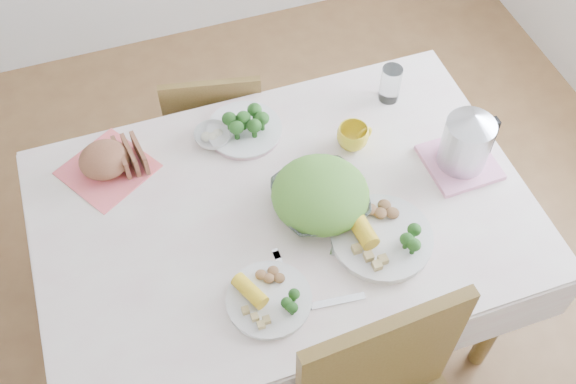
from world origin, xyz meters
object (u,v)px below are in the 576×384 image
object	(u,v)px
yellow_mug	(353,137)
dinner_plate_left	(269,300)
dinner_plate_right	(382,238)
electric_kettle	(467,139)
salad_bowl	(320,200)
dining_table	(284,272)
chair_far	(215,117)

from	to	relation	value
yellow_mug	dinner_plate_left	bearing A→B (deg)	-133.75
dinner_plate_right	electric_kettle	world-z (taller)	electric_kettle
salad_bowl	yellow_mug	world-z (taller)	yellow_mug
salad_bowl	dining_table	bearing A→B (deg)	167.28
dinner_plate_left	dinner_plate_right	size ratio (longest dim) A/B	0.80
yellow_mug	electric_kettle	size ratio (longest dim) A/B	0.48
dinner_plate_right	electric_kettle	bearing A→B (deg)	27.50
dinner_plate_left	yellow_mug	distance (m)	0.63
dining_table	chair_far	size ratio (longest dim) A/B	1.71
chair_far	electric_kettle	xyz separation A→B (m)	(0.64, -0.72, 0.42)
dining_table	electric_kettle	bearing A→B (deg)	-1.32
electric_kettle	chair_far	bearing A→B (deg)	134.69
salad_bowl	dinner_plate_right	bearing A→B (deg)	-53.02
salad_bowl	yellow_mug	xyz separation A→B (m)	(0.19, 0.20, 0.01)
electric_kettle	yellow_mug	bearing A→B (deg)	151.03
yellow_mug	chair_far	bearing A→B (deg)	122.77
dinner_plate_left	dinner_plate_right	xyz separation A→B (m)	(0.38, 0.08, 0.00)
yellow_mug	electric_kettle	xyz separation A→B (m)	(0.30, -0.19, 0.08)
dining_table	salad_bowl	bearing A→B (deg)	-12.72
chair_far	salad_bowl	bearing A→B (deg)	113.62
dinner_plate_left	dinner_plate_right	world-z (taller)	dinner_plate_right
dining_table	dinner_plate_right	xyz separation A→B (m)	(0.24, -0.20, 0.40)
dining_table	electric_kettle	xyz separation A→B (m)	(0.59, -0.01, 0.51)
dining_table	dinner_plate_right	world-z (taller)	dinner_plate_right
dining_table	dinner_plate_right	size ratio (longest dim) A/B	4.63
dinner_plate_left	yellow_mug	world-z (taller)	yellow_mug
dining_table	yellow_mug	distance (m)	0.55
dinner_plate_left	electric_kettle	distance (m)	0.78
dinner_plate_left	salad_bowl	bearing A→B (deg)	46.12
dining_table	dinner_plate_left	xyz separation A→B (m)	(-0.14, -0.28, 0.40)
dinner_plate_right	yellow_mug	bearing A→B (deg)	81.35
chair_far	yellow_mug	distance (m)	0.72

